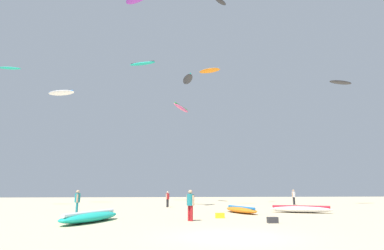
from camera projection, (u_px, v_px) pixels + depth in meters
The scene contains 18 objects.
ground_plane at pixel (231, 237), 12.37m from camera, with size 120.00×120.00×0.00m, color beige.
person_foreground at pixel (190, 203), 18.54m from camera, with size 0.43×0.48×1.79m.
person_midground at pixel (294, 196), 37.37m from camera, with size 0.49×0.40×1.76m.
person_left at pixel (168, 198), 32.37m from camera, with size 0.36×0.45×1.59m.
person_right at pixel (77, 200), 23.07m from camera, with size 0.40×0.57×1.76m.
kite_grounded_near at pixel (90, 217), 17.74m from camera, with size 3.26×5.27×0.60m.
kite_grounded_mid at pixel (241, 210), 24.36m from camera, with size 2.29×4.48×0.53m.
kite_grounded_far at pixel (301, 209), 24.67m from camera, with size 4.83×3.14×0.60m.
cooler_box at pixel (273, 220), 17.27m from camera, with size 0.56×0.36×0.32m, color #2D2D33.
gear_bag at pixel (220, 216), 20.22m from camera, with size 0.56×0.36×0.32m, color yellow.
kite_aloft_0 at pixel (181, 108), 35.22m from camera, with size 2.54×3.73×0.94m.
kite_aloft_1 at pixel (341, 82), 38.38m from camera, with size 3.35×1.58×0.38m.
kite_aloft_2 at pixel (10, 68), 36.11m from camera, with size 2.47×0.79×0.28m.
kite_aloft_3 at pixel (188, 79), 45.96m from camera, with size 1.75×4.33×0.74m.
kite_aloft_4 at pixel (210, 71), 37.62m from camera, with size 2.66×1.95×0.52m.
kite_aloft_5 at pixel (61, 93), 42.22m from camera, with size 4.05×2.34×0.73m.
kite_aloft_6 at pixel (220, 1), 41.17m from camera, with size 2.13×2.02×0.38m.
kite_aloft_8 at pixel (142, 64), 49.89m from camera, with size 4.52×2.84×0.68m.
Camera 1 is at (-2.78, -12.79, 1.85)m, focal length 29.38 mm.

